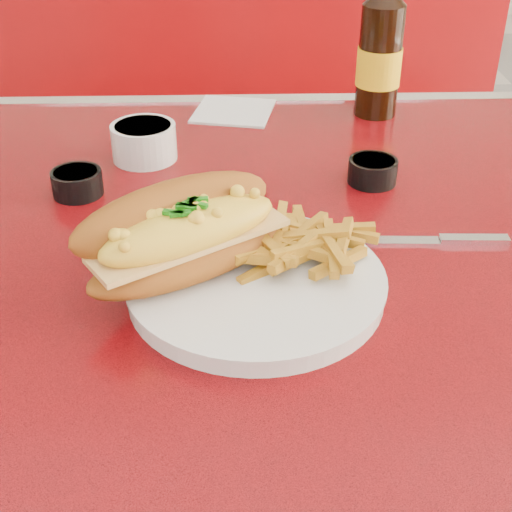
{
  "coord_description": "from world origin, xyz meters",
  "views": [
    {
      "loc": [
        -0.01,
        -0.66,
        1.16
      ],
      "look_at": [
        0.0,
        -0.11,
        0.81
      ],
      "focal_mm": 50.0,
      "sensor_mm": 36.0,
      "label": 1
    }
  ],
  "objects_px": {
    "booth_bench_far": "(243,233)",
    "gravy_ramekin": "(144,141)",
    "diner_table": "(251,347)",
    "knife": "(431,240)",
    "beer_bottle": "(380,50)",
    "dinner_plate": "(256,283)",
    "mac_hoagie": "(184,233)",
    "sauce_cup_right": "(373,170)",
    "sauce_cup_left": "(77,182)",
    "fork": "(188,259)"
  },
  "relations": [
    {
      "from": "diner_table",
      "to": "beer_bottle",
      "type": "relative_size",
      "value": 4.95
    },
    {
      "from": "booth_bench_far",
      "to": "gravy_ramekin",
      "type": "height_order",
      "value": "booth_bench_far"
    },
    {
      "from": "diner_table",
      "to": "beer_bottle",
      "type": "height_order",
      "value": "beer_bottle"
    },
    {
      "from": "diner_table",
      "to": "sauce_cup_right",
      "type": "distance_m",
      "value": 0.26
    },
    {
      "from": "dinner_plate",
      "to": "beer_bottle",
      "type": "xyz_separation_m",
      "value": [
        0.19,
        0.45,
        0.08
      ]
    },
    {
      "from": "diner_table",
      "to": "sauce_cup_left",
      "type": "distance_m",
      "value": 0.28
    },
    {
      "from": "fork",
      "to": "gravy_ramekin",
      "type": "bearing_deg",
      "value": -14.33
    },
    {
      "from": "sauce_cup_left",
      "to": "sauce_cup_right",
      "type": "bearing_deg",
      "value": 3.36
    },
    {
      "from": "mac_hoagie",
      "to": "booth_bench_far",
      "type": "bearing_deg",
      "value": 52.93
    },
    {
      "from": "fork",
      "to": "beer_bottle",
      "type": "bearing_deg",
      "value": -59.99
    },
    {
      "from": "booth_bench_far",
      "to": "sauce_cup_left",
      "type": "xyz_separation_m",
      "value": [
        -0.2,
        -0.72,
        0.5
      ]
    },
    {
      "from": "dinner_plate",
      "to": "knife",
      "type": "bearing_deg",
      "value": 24.39
    },
    {
      "from": "diner_table",
      "to": "sauce_cup_left",
      "type": "height_order",
      "value": "sauce_cup_left"
    },
    {
      "from": "sauce_cup_left",
      "to": "dinner_plate",
      "type": "bearing_deg",
      "value": -45.35
    },
    {
      "from": "dinner_plate",
      "to": "fork",
      "type": "height_order",
      "value": "same"
    },
    {
      "from": "dinner_plate",
      "to": "sauce_cup_left",
      "type": "xyz_separation_m",
      "value": [
        -0.2,
        0.2,
        0.01
      ]
    },
    {
      "from": "sauce_cup_left",
      "to": "booth_bench_far",
      "type": "bearing_deg",
      "value": 74.48
    },
    {
      "from": "gravy_ramekin",
      "to": "sauce_cup_left",
      "type": "height_order",
      "value": "gravy_ramekin"
    },
    {
      "from": "mac_hoagie",
      "to": "gravy_ramekin",
      "type": "xyz_separation_m",
      "value": [
        -0.07,
        0.28,
        -0.03
      ]
    },
    {
      "from": "sauce_cup_left",
      "to": "sauce_cup_right",
      "type": "relative_size",
      "value": 0.99
    },
    {
      "from": "fork",
      "to": "beer_bottle",
      "type": "xyz_separation_m",
      "value": [
        0.25,
        0.42,
        0.08
      ]
    },
    {
      "from": "gravy_ramekin",
      "to": "booth_bench_far",
      "type": "bearing_deg",
      "value": 78.1
    },
    {
      "from": "fork",
      "to": "sauce_cup_right",
      "type": "relative_size",
      "value": 1.73
    },
    {
      "from": "mac_hoagie",
      "to": "fork",
      "type": "xyz_separation_m",
      "value": [
        0.0,
        0.02,
        -0.04
      ]
    },
    {
      "from": "mac_hoagie",
      "to": "knife",
      "type": "relative_size",
      "value": 1.16
    },
    {
      "from": "dinner_plate",
      "to": "beer_bottle",
      "type": "relative_size",
      "value": 1.03
    },
    {
      "from": "diner_table",
      "to": "beer_bottle",
      "type": "distance_m",
      "value": 0.46
    },
    {
      "from": "gravy_ramekin",
      "to": "knife",
      "type": "bearing_deg",
      "value": -34.27
    },
    {
      "from": "booth_bench_far",
      "to": "beer_bottle",
      "type": "bearing_deg",
      "value": -68.19
    },
    {
      "from": "gravy_ramekin",
      "to": "diner_table",
      "type": "bearing_deg",
      "value": -55.07
    },
    {
      "from": "fork",
      "to": "dinner_plate",
      "type": "bearing_deg",
      "value": -144.85
    },
    {
      "from": "beer_bottle",
      "to": "gravy_ramekin",
      "type": "bearing_deg",
      "value": -155.51
    },
    {
      "from": "sauce_cup_right",
      "to": "knife",
      "type": "distance_m",
      "value": 0.15
    },
    {
      "from": "sauce_cup_right",
      "to": "beer_bottle",
      "type": "distance_m",
      "value": 0.24
    },
    {
      "from": "booth_bench_far",
      "to": "fork",
      "type": "xyz_separation_m",
      "value": [
        -0.06,
        -0.89,
        0.5
      ]
    },
    {
      "from": "beer_bottle",
      "to": "knife",
      "type": "bearing_deg",
      "value": -90.55
    },
    {
      "from": "fork",
      "to": "beer_bottle",
      "type": "distance_m",
      "value": 0.49
    },
    {
      "from": "beer_bottle",
      "to": "knife",
      "type": "distance_m",
      "value": 0.37
    },
    {
      "from": "diner_table",
      "to": "gravy_ramekin",
      "type": "height_order",
      "value": "gravy_ramekin"
    },
    {
      "from": "booth_bench_far",
      "to": "dinner_plate",
      "type": "bearing_deg",
      "value": -89.88
    },
    {
      "from": "diner_table",
      "to": "gravy_ramekin",
      "type": "relative_size",
      "value": 13.85
    },
    {
      "from": "mac_hoagie",
      "to": "knife",
      "type": "height_order",
      "value": "mac_hoagie"
    },
    {
      "from": "dinner_plate",
      "to": "mac_hoagie",
      "type": "xyz_separation_m",
      "value": [
        -0.06,
        0.02,
        0.05
      ]
    },
    {
      "from": "diner_table",
      "to": "knife",
      "type": "height_order",
      "value": "knife"
    },
    {
      "from": "booth_bench_far",
      "to": "gravy_ramekin",
      "type": "distance_m",
      "value": 0.81
    },
    {
      "from": "fork",
      "to": "sauce_cup_right",
      "type": "height_order",
      "value": "sauce_cup_right"
    },
    {
      "from": "mac_hoagie",
      "to": "sauce_cup_left",
      "type": "bearing_deg",
      "value": 92.99
    },
    {
      "from": "dinner_plate",
      "to": "diner_table",
      "type": "bearing_deg",
      "value": 91.0
    },
    {
      "from": "beer_bottle",
      "to": "knife",
      "type": "height_order",
      "value": "beer_bottle"
    },
    {
      "from": "diner_table",
      "to": "beer_bottle",
      "type": "xyz_separation_m",
      "value": [
        0.19,
        0.33,
        0.25
      ]
    }
  ]
}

